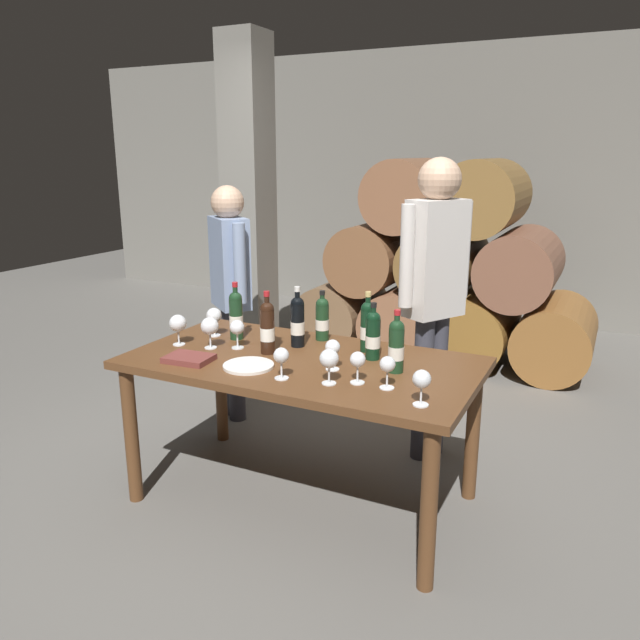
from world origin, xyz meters
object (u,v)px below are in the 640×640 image
object	(u,v)px
wine_glass_10	(422,380)
wine_bottle_6	(368,326)
wine_glass_7	(329,360)
wine_glass_8	(358,361)
wine_bottle_5	(298,321)
wine_glass_4	(214,316)
taster_seated_left	(230,283)
sommelier_presenting	(435,282)
serving_plate	(248,366)
wine_bottle_1	(373,335)
wine_glass_0	(333,349)
tasting_notebook	(189,359)
wine_glass_3	(281,357)
wine_bottle_0	(267,327)
wine_glass_1	(178,324)
wine_glass_6	(387,366)
wine_bottle_2	(322,318)
wine_bottle_3	(396,345)
wine_bottle_4	(236,315)
wine_glass_2	(210,327)
wine_glass_9	(237,328)
dining_table	(302,377)
wine_glass_5	(267,324)

from	to	relation	value
wine_glass_10	wine_bottle_6	bearing A→B (deg)	129.03
wine_glass_7	wine_glass_8	distance (m)	0.13
wine_bottle_5	wine_bottle_6	world-z (taller)	wine_bottle_5
wine_glass_4	taster_seated_left	world-z (taller)	taster_seated_left
wine_glass_8	sommelier_presenting	world-z (taller)	sommelier_presenting
wine_glass_8	serving_plate	bearing A→B (deg)	-176.61
wine_bottle_1	wine_bottle_5	bearing A→B (deg)	177.08
wine_glass_0	tasting_notebook	size ratio (longest dim) A/B	0.66
wine_bottle_5	wine_glass_3	size ratio (longest dim) A/B	2.19
wine_bottle_6	wine_bottle_1	bearing A→B (deg)	-56.19
wine_bottle_0	tasting_notebook	world-z (taller)	wine_bottle_0
wine_glass_1	wine_glass_6	bearing A→B (deg)	-5.15
wine_glass_4	wine_glass_0	bearing A→B (deg)	-14.83
wine_bottle_2	wine_bottle_3	world-z (taller)	wine_bottle_3
wine_bottle_2	wine_bottle_4	size ratio (longest dim) A/B	0.86
wine_glass_2	wine_glass_9	size ratio (longest dim) A/B	1.10
wine_glass_9	sommelier_presenting	xyz separation A→B (m)	(0.82, 0.74, 0.18)
wine_bottle_3	wine_glass_0	size ratio (longest dim) A/B	2.02
wine_bottle_3	wine_glass_10	world-z (taller)	wine_bottle_3
wine_bottle_2	wine_glass_10	xyz separation A→B (m)	(0.75, -0.64, -0.01)
wine_bottle_4	wine_glass_7	distance (m)	0.84
wine_glass_2	wine_glass_4	distance (m)	0.22
wine_bottle_1	serving_plate	world-z (taller)	wine_bottle_1
wine_glass_2	serving_plate	world-z (taller)	wine_glass_2
dining_table	serving_plate	world-z (taller)	serving_plate
wine_glass_3	wine_bottle_6	bearing A→B (deg)	70.36
wine_glass_2	wine_glass_5	bearing A→B (deg)	42.87
wine_glass_1	wine_glass_9	bearing A→B (deg)	15.74
dining_table	wine_glass_5	size ratio (longest dim) A/B	11.49
serving_plate	wine_bottle_6	bearing A→B (deg)	49.27
wine_bottle_0	taster_seated_left	distance (m)	1.00
wine_bottle_4	wine_glass_0	size ratio (longest dim) A/B	2.15
wine_bottle_3	wine_glass_6	distance (m)	0.22
wine_bottle_6	tasting_notebook	xyz separation A→B (m)	(-0.71, -0.53, -0.12)
wine_glass_4	wine_glass_3	bearing A→B (deg)	-32.60
wine_bottle_6	wine_glass_0	xyz separation A→B (m)	(-0.04, -0.33, -0.03)
wine_bottle_0	wine_glass_2	distance (m)	0.31
wine_bottle_0	wine_bottle_2	world-z (taller)	wine_bottle_0
wine_glass_9	wine_glass_6	bearing A→B (deg)	-12.39
wine_bottle_5	wine_glass_4	size ratio (longest dim) A/B	2.00
dining_table	wine_bottle_0	size ratio (longest dim) A/B	5.33
wine_bottle_0	wine_glass_2	xyz separation A→B (m)	(-0.31, -0.06, -0.02)
wine_glass_2	wine_glass_8	bearing A→B (deg)	-8.56
wine_glass_7	tasting_notebook	xyz separation A→B (m)	(-0.74, -0.02, -0.10)
wine_bottle_2	tasting_notebook	distance (m)	0.75
wine_glass_5	wine_glass_0	bearing A→B (deg)	-24.86
wine_bottle_0	wine_glass_6	bearing A→B (deg)	-15.31
wine_glass_6	serving_plate	bearing A→B (deg)	-177.47
wine_bottle_3	sommelier_presenting	size ratio (longest dim) A/B	0.17
wine_glass_5	sommelier_presenting	bearing A→B (deg)	39.46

